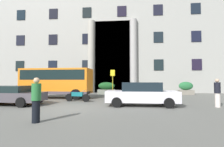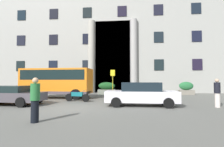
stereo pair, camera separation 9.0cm
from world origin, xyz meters
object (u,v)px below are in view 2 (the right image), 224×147
object	(u,v)px
hedge_planter_entrance_right	(186,88)
pedestrian_man_red_shirt	(217,93)
parked_estate_mid	(10,95)
motorcycle_far_end	(77,96)
hedge_planter_west	(74,87)
orange_minibus	(57,81)
bus_stop_sign	(113,80)
hedge_planter_entrance_left	(107,88)
pedestrian_woman_with_bag	(35,100)
scooter_by_planter	(2,95)
parked_coupe_end	(141,94)

from	to	relation	value
hedge_planter_entrance_right	pedestrian_man_red_shirt	size ratio (longest dim) A/B	0.95
parked_estate_mid	hedge_planter_entrance_right	bearing A→B (deg)	36.07
motorcycle_far_end	hedge_planter_west	bearing A→B (deg)	121.48
orange_minibus	bus_stop_sign	size ratio (longest dim) A/B	2.36
hedge_planter_entrance_left	motorcycle_far_end	bearing A→B (deg)	-101.25
parked_estate_mid	pedestrian_man_red_shirt	size ratio (longest dim) A/B	2.57
pedestrian_man_red_shirt	pedestrian_woman_with_bag	bearing A→B (deg)	113.92
scooter_by_planter	pedestrian_woman_with_bag	xyz separation A→B (m)	(6.79, -6.77, 0.44)
hedge_planter_west	scooter_by_planter	size ratio (longest dim) A/B	0.92
orange_minibus	pedestrian_man_red_shirt	xyz separation A→B (m)	(12.11, -4.32, -0.75)
parked_coupe_end	motorcycle_far_end	bearing A→B (deg)	160.97
orange_minibus	hedge_planter_west	size ratio (longest dim) A/B	3.53
scooter_by_planter	pedestrian_man_red_shirt	world-z (taller)	pedestrian_man_red_shirt
orange_minibus	motorcycle_far_end	distance (m)	3.78
hedge_planter_west	scooter_by_planter	distance (m)	8.11
hedge_planter_entrance_left	motorcycle_far_end	size ratio (longest dim) A/B	1.02
orange_minibus	hedge_planter_west	distance (m)	5.06
hedge_planter_entrance_left	parked_estate_mid	world-z (taller)	hedge_planter_entrance_left
pedestrian_woman_with_bag	pedestrian_man_red_shirt	world-z (taller)	pedestrian_woman_with_bag
bus_stop_sign	pedestrian_woman_with_bag	size ratio (longest dim) A/B	1.54
parked_coupe_end	pedestrian_woman_with_bag	xyz separation A→B (m)	(-4.47, -4.82, 0.12)
orange_minibus	parked_coupe_end	world-z (taller)	orange_minibus
motorcycle_far_end	pedestrian_man_red_shirt	size ratio (longest dim) A/B	1.15
hedge_planter_entrance_right	parked_coupe_end	world-z (taller)	parked_coupe_end
parked_coupe_end	scooter_by_planter	bearing A→B (deg)	170.78
orange_minibus	pedestrian_man_red_shirt	bearing A→B (deg)	-17.93
motorcycle_far_end	scooter_by_planter	distance (m)	6.44
orange_minibus	bus_stop_sign	bearing A→B (deg)	20.05
bus_stop_sign	motorcycle_far_end	size ratio (longest dim) A/B	1.34
parked_estate_mid	motorcycle_far_end	size ratio (longest dim) A/B	2.23
parked_coupe_end	scooter_by_planter	distance (m)	11.43
hedge_planter_entrance_left	motorcycle_far_end	xyz separation A→B (m)	(-1.42, -7.16, -0.23)
parked_coupe_end	parked_estate_mid	world-z (taller)	parked_coupe_end
motorcycle_far_end	pedestrian_woman_with_bag	world-z (taller)	pedestrian_woman_with_bag
hedge_planter_entrance_left	parked_estate_mid	size ratio (longest dim) A/B	0.46
orange_minibus	scooter_by_planter	bearing A→B (deg)	-148.10
scooter_by_planter	pedestrian_man_red_shirt	bearing A→B (deg)	-2.66
motorcycle_far_end	scooter_by_planter	bearing A→B (deg)	-170.69
motorcycle_far_end	parked_estate_mid	bearing A→B (deg)	-140.79
orange_minibus	motorcycle_far_end	xyz separation A→B (m)	(2.64, -2.44, -1.18)
orange_minibus	pedestrian_man_red_shirt	distance (m)	12.87
hedge_planter_entrance_left	hedge_planter_entrance_right	size ratio (longest dim) A/B	1.24
pedestrian_woman_with_bag	orange_minibus	bearing A→B (deg)	60.94
hedge_planter_entrance_left	parked_estate_mid	distance (m)	10.72
scooter_by_planter	orange_minibus	bearing A→B (deg)	35.10
hedge_planter_entrance_right	parked_coupe_end	distance (m)	10.72
hedge_planter_entrance_left	parked_coupe_end	bearing A→B (deg)	-69.03
hedge_planter_entrance_left	pedestrian_man_red_shirt	size ratio (longest dim) A/B	1.18
bus_stop_sign	pedestrian_woman_with_bag	bearing A→B (deg)	-100.99
bus_stop_sign	parked_coupe_end	xyz separation A→B (m)	(2.40, -5.84, -0.90)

